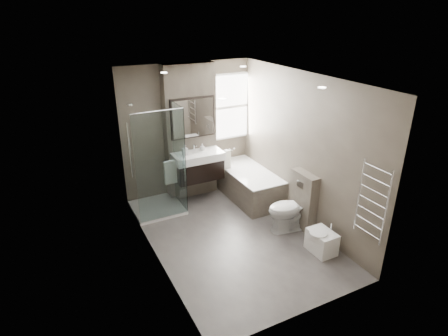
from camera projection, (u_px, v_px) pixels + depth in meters
room at (234, 164)px, 5.73m from camera, size 2.70×3.90×2.70m
vanity_pier at (190, 132)px, 7.18m from camera, size 1.00×0.25×2.60m
vanity at (198, 166)px, 7.12m from camera, size 0.95×0.47×0.66m
mirror_cabinet at (193, 118)px, 6.91m from camera, size 0.86×0.08×0.76m
towel_left at (171, 172)px, 6.87m from camera, size 0.24×0.06×0.44m
towel_right at (225, 162)px, 7.34m from camera, size 0.24×0.06×0.44m
shower_enclosure at (162, 187)px, 6.84m from camera, size 0.90×0.90×2.00m
bathtub at (248, 183)px, 7.40m from camera, size 0.75×1.60×0.57m
window at (229, 107)px, 7.49m from camera, size 0.98×0.06×1.33m
toilet at (291, 209)px, 6.29m from camera, size 0.85×0.56×0.80m
cistern_box at (303, 200)px, 6.34m from camera, size 0.19×0.55×1.00m
bidet at (321, 241)px, 5.78m from camera, size 0.39×0.44×0.47m
towel_radiator at (372, 202)px, 5.01m from camera, size 0.03×0.49×1.10m
soap_bottle_a at (185, 150)px, 6.87m from camera, size 0.09×0.09×0.20m
soap_bottle_b at (202, 147)px, 7.11m from camera, size 0.10×0.10×0.13m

